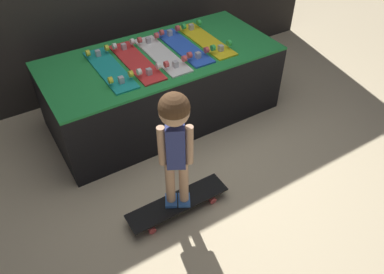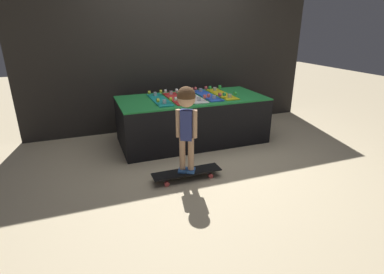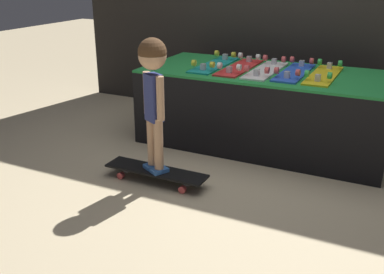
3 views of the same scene
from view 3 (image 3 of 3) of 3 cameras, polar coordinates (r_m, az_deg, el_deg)
The scene contains 9 objects.
ground_plane at distance 3.57m, azimuth 6.08°, elevation -3.79°, with size 16.00×16.00×0.00m, color beige.
display_rack at distance 3.97m, azimuth 9.14°, elevation 3.67°, with size 2.07×0.96×0.65m.
skateboard_teal_on_rack at distance 4.04m, azimuth 2.89°, elevation 9.23°, with size 0.20×0.75×0.09m.
skateboard_red_on_rack at distance 3.95m, azimuth 6.06°, elevation 8.88°, with size 0.20×0.75×0.09m.
skateboard_white_on_rack at distance 3.87m, azimuth 9.34°, elevation 8.47°, with size 0.20×0.75×0.09m.
skateboard_blue_on_rack at distance 3.84m, azimuth 12.89°, elevation 8.12°, with size 0.20×0.75×0.09m.
skateboard_yellow_on_rack at distance 3.79m, azimuth 16.39°, elevation 7.66°, with size 0.20×0.75×0.09m.
skateboard_on_floor at distance 3.31m, azimuth -4.59°, elevation -4.43°, with size 0.78×0.19×0.09m.
child at distance 3.08m, azimuth -4.96°, elevation 7.19°, with size 0.22×0.19×0.96m.
Camera 3 is at (1.07, -3.07, 1.48)m, focal length 42.00 mm.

